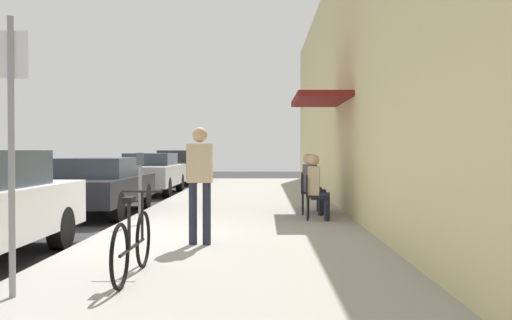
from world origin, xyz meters
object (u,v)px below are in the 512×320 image
object	(u,v)px
cafe_chair_0	(314,194)
seated_patron_1	(313,182)
bicycle_0	(133,244)
seated_patron_2	(310,180)
cafe_chair_1	(310,191)
cafe_chair_2	(308,189)
parking_meter	(140,183)
street_sign	(12,134)
pedestrian_standing	(200,176)
seated_patron_0	(317,184)
parked_car_1	(98,185)
parked_car_2	(151,173)
parked_car_3	(177,167)

from	to	relation	value
cafe_chair_0	seated_patron_1	world-z (taller)	seated_patron_1
bicycle_0	seated_patron_2	world-z (taller)	seated_patron_2
cafe_chair_0	cafe_chair_1	distance (m)	0.90
bicycle_0	cafe_chair_1	distance (m)	6.37
cafe_chair_2	parking_meter	bearing A→B (deg)	-146.00
bicycle_0	seated_patron_1	bearing A→B (deg)	67.47
seated_patron_2	cafe_chair_2	bearing A→B (deg)	178.17
street_sign	pedestrian_standing	xyz separation A→B (m)	(1.41, 2.91, -0.52)
bicycle_0	seated_patron_0	size ratio (longest dim) A/B	1.33
street_sign	cafe_chair_0	size ratio (longest dim) A/B	2.99
street_sign	seated_patron_2	size ratio (longest dim) A/B	2.02
parked_car_1	cafe_chair_0	bearing A→B (deg)	-21.42
seated_patron_0	pedestrian_standing	size ratio (longest dim) A/B	0.76
cafe_chair_1	pedestrian_standing	bearing A→B (deg)	-116.66
parked_car_2	pedestrian_standing	xyz separation A→B (m)	(2.91, -10.74, 0.39)
parked_car_1	pedestrian_standing	world-z (taller)	pedestrian_standing
parked_car_1	street_sign	bearing A→B (deg)	-78.97
parked_car_1	cafe_chair_2	world-z (taller)	parked_car_1
street_sign	parked_car_2	bearing A→B (deg)	96.27
seated_patron_2	cafe_chair_0	bearing A→B (deg)	-92.26
parked_car_2	street_sign	xyz separation A→B (m)	(1.50, -13.65, 0.91)
street_sign	cafe_chair_0	world-z (taller)	street_sign
pedestrian_standing	street_sign	bearing A→B (deg)	-115.81
parking_meter	seated_patron_0	size ratio (longest dim) A/B	1.02
cafe_chair_0	cafe_chair_2	bearing A→B (deg)	90.02
parked_car_3	pedestrian_standing	distance (m)	16.85
parked_car_1	parked_car_3	bearing A→B (deg)	90.00
cafe_chair_0	cafe_chair_1	world-z (taller)	same
parking_meter	street_sign	size ratio (longest dim) A/B	0.51
cafe_chair_1	cafe_chair_2	distance (m)	0.61
seated_patron_1	pedestrian_standing	bearing A→B (deg)	-117.46
parked_car_2	parked_car_1	bearing A→B (deg)	-90.00
seated_patron_0	pedestrian_standing	distance (m)	3.51
street_sign	pedestrian_standing	size ratio (longest dim) A/B	1.53
parking_meter	seated_patron_2	distance (m)	3.98
street_sign	cafe_chair_0	distance (m)	6.76
parked_car_2	cafe_chair_1	xyz separation A→B (m)	(4.82, -6.94, -0.11)
bicycle_0	seated_patron_0	world-z (taller)	seated_patron_0
cafe_chair_1	parking_meter	bearing A→B (deg)	-154.03
bicycle_0	seated_patron_2	xyz separation A→B (m)	(2.44, 6.51, 0.34)
parked_car_1	seated_patron_1	xyz separation A→B (m)	(4.87, -1.00, 0.13)
parked_car_3	seated_patron_1	size ratio (longest dim) A/B	3.41
parked_car_1	parking_meter	distance (m)	3.01
parked_car_3	cafe_chair_0	distance (m)	14.51
seated_patron_0	cafe_chair_2	size ratio (longest dim) A/B	1.48
parked_car_3	parking_meter	world-z (taller)	parked_car_3
parked_car_2	seated_patron_1	bearing A→B (deg)	-55.01
cafe_chair_2	seated_patron_2	world-z (taller)	seated_patron_2
parked_car_1	street_sign	size ratio (longest dim) A/B	1.69
parking_meter	seated_patron_1	distance (m)	3.67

